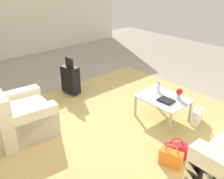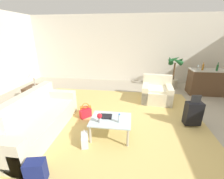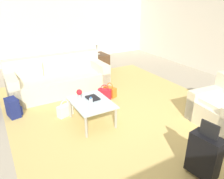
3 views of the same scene
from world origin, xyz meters
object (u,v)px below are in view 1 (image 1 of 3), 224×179
armchair (19,117)px  handbag_white (197,116)px  coffee_table (163,100)px  water_bottle (159,88)px  handbag_red (175,151)px  flower_vase (179,93)px  coffee_table_book (166,100)px  handbag_orange (171,158)px  suitcase_black (71,79)px

armchair → handbag_white: size_ratio=2.97×
coffee_table → handbag_white: size_ratio=2.52×
armchair → water_bottle: (-1.11, -2.27, 0.24)m
handbag_red → flower_vase: bearing=-55.1°
armchair → water_bottle: armchair is taller
armchair → handbag_white: bearing=-125.4°
coffee_table_book → handbag_white: 0.68m
water_bottle → flower_vase: size_ratio=1.00×
armchair → coffee_table_book: (-1.43, -2.09, 0.16)m
armchair → handbag_white: armchair is taller
water_bottle → coffee_table_book: (-0.32, 0.18, -0.08)m
handbag_white → handbag_orange: same height
coffee_table_book → flower_vase: 0.27m
water_bottle → coffee_table_book: size_ratio=0.78×
handbag_white → suitcase_black: bearing=23.2°
suitcase_black → handbag_white: 2.74m
water_bottle → coffee_table: bearing=153.4°
armchair → handbag_white: 3.13m
coffee_table_book → water_bottle: bearing=-32.5°
handbag_red → coffee_table_book: bearing=-42.2°
coffee_table_book → flower_vase: size_ratio=1.28×
armchair → handbag_white: (-1.81, -2.55, -0.17)m
handbag_white → coffee_table_book: bearing=49.7°
armchair → handbag_orange: size_ratio=2.97×
coffee_table_book → handbag_white: size_ratio=0.73×
handbag_orange → armchair: bearing=30.4°
flower_vase → handbag_orange: 1.31m
armchair → flower_vase: size_ratio=5.19×
armchair → coffee_table_book: bearing=-124.3°
armchair → coffee_table_book: 2.54m
handbag_orange → coffee_table_book: bearing=-47.1°
coffee_table → handbag_red: 1.13m
suitcase_black → water_bottle: bearing=-156.0°
coffee_table_book → coffee_table: bearing=-36.8°
suitcase_black → handbag_orange: size_ratio=2.37×
suitcase_black → coffee_table_book: bearing=-163.7°
coffee_table_book → handbag_orange: bearing=129.7°
suitcase_black → armchair: bearing=115.2°
coffee_table → flower_vase: flower_vase is taller
water_bottle → handbag_red: (-1.03, 0.82, -0.41)m
coffee_table → coffee_table_book: size_ratio=3.44×
coffee_table_book → armchair: bearing=52.6°
coffee_table → handbag_white: (-0.51, -0.38, -0.25)m
armchair → handbag_red: size_ratio=2.97×
water_bottle → suitcase_black: 1.98m
water_bottle → handbag_white: 0.86m
flower_vase → handbag_orange: (-0.65, 1.04, -0.44)m
water_bottle → suitcase_black: bearing=24.0°
coffee_table → handbag_orange: size_ratio=2.52×
coffee_table → coffee_table_book: (-0.12, 0.08, 0.08)m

